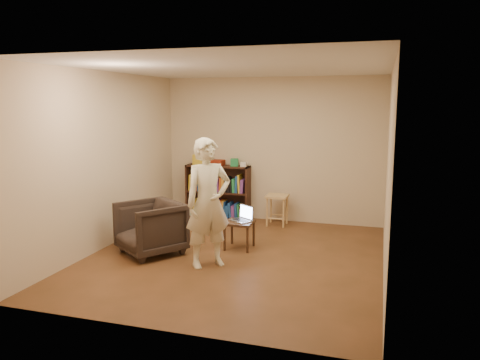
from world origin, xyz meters
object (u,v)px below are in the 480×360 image
(side_table, at_px, (239,226))
(laptop, at_px, (243,217))
(bookshelf, at_px, (218,195))
(armchair, at_px, (150,228))
(person, at_px, (208,203))
(stool, at_px, (277,201))

(side_table, relative_size, laptop, 1.07)
(bookshelf, distance_m, side_table, 1.92)
(bookshelf, relative_size, armchair, 1.45)
(side_table, height_order, person, person)
(armchair, xyz_separation_m, person, (0.98, -0.24, 0.47))
(side_table, distance_m, laptop, 0.14)
(person, bearing_deg, stool, 36.92)
(armchair, distance_m, person, 1.11)
(stool, bearing_deg, bookshelf, 170.71)
(bookshelf, height_order, side_table, bookshelf)
(stool, xyz_separation_m, laptop, (-0.21, -1.43, 0.03))
(laptop, distance_m, person, 1.00)
(laptop, bearing_deg, person, -68.44)
(bookshelf, bearing_deg, side_table, -61.02)
(armchair, bearing_deg, bookshelf, 119.99)
(armchair, bearing_deg, person, 21.77)
(armchair, relative_size, laptop, 2.16)
(bookshelf, distance_m, armchair, 2.29)
(bookshelf, bearing_deg, laptop, -59.13)
(person, bearing_deg, laptop, 34.06)
(person, bearing_deg, side_table, 35.63)
(stool, height_order, person, person)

